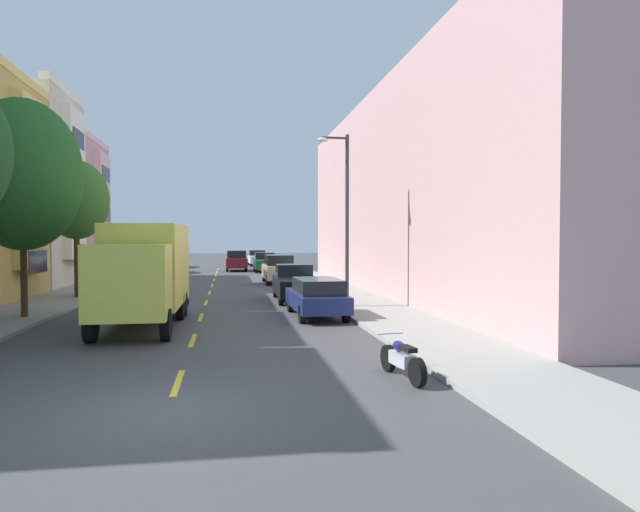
% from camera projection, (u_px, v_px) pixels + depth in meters
% --- Properties ---
extents(ground_plane, '(160.00, 160.00, 0.00)m').
position_uv_depth(ground_plane, '(213.00, 282.00, 39.45)').
color(ground_plane, '#424244').
extents(sidewalk_left, '(3.20, 120.00, 0.14)m').
position_uv_depth(sidewalk_left, '(101.00, 285.00, 36.34)').
color(sidewalk_left, '#99968E').
rests_on(sidewalk_left, ground_plane).
extents(sidewalk_right, '(3.20, 120.00, 0.14)m').
position_uv_depth(sidewalk_right, '(318.00, 282.00, 38.62)').
color(sidewalk_right, '#99968E').
rests_on(sidewalk_right, ground_plane).
extents(lane_centerline_dashes, '(0.14, 47.20, 0.01)m').
position_uv_depth(lane_centerline_dashes, '(211.00, 289.00, 34.03)').
color(lane_centerline_dashes, yellow).
rests_on(lane_centerline_dashes, ground_plane).
extents(townhouse_fifth_rose, '(11.52, 7.69, 10.65)m').
position_uv_depth(townhouse_fifth_rose, '(23.00, 211.00, 42.03)').
color(townhouse_fifth_rose, '#CC9E9E').
rests_on(townhouse_fifth_rose, ground_plane).
extents(apartment_block_opposite, '(10.00, 36.00, 11.00)m').
position_uv_depth(apartment_block_opposite, '(456.00, 195.00, 31.62)').
color(apartment_block_opposite, '#CC9E9E').
rests_on(apartment_block_opposite, ground_plane).
extents(street_tree_second, '(4.19, 4.19, 8.03)m').
position_uv_depth(street_tree_second, '(22.00, 175.00, 20.66)').
color(street_tree_second, '#47331E').
rests_on(street_tree_second, sidewalk_left).
extents(street_tree_third, '(3.17, 3.17, 6.80)m').
position_uv_depth(street_tree_third, '(76.00, 200.00, 27.96)').
color(street_tree_third, '#47331E').
rests_on(street_tree_third, sidewalk_left).
extents(street_lamp, '(1.35, 0.28, 7.34)m').
position_uv_depth(street_lamp, '(344.00, 208.00, 24.12)').
color(street_lamp, '#38383D').
rests_on(street_lamp, sidewalk_right).
extents(delivery_box_truck, '(2.48, 7.64, 3.52)m').
position_uv_depth(delivery_box_truck, '(145.00, 269.00, 19.54)').
color(delivery_box_truck, '#D8D84C').
rests_on(delivery_box_truck, ground_plane).
extents(parked_wagon_orange, '(1.88, 4.72, 1.50)m').
position_uv_depth(parked_wagon_orange, '(177.00, 260.00, 59.86)').
color(parked_wagon_orange, orange).
rests_on(parked_wagon_orange, ground_plane).
extents(parked_sedan_charcoal, '(1.88, 4.53, 1.43)m').
position_uv_depth(parked_sedan_charcoal, '(123.00, 282.00, 29.97)').
color(parked_sedan_charcoal, '#333338').
rests_on(parked_sedan_charcoal, ground_plane).
extents(parked_pickup_forest, '(2.06, 5.32, 1.73)m').
position_uv_depth(parked_pickup_forest, '(265.00, 263.00, 51.91)').
color(parked_pickup_forest, '#194C28').
rests_on(parked_pickup_forest, ground_plane).
extents(parked_sedan_red, '(1.88, 4.53, 1.43)m').
position_uv_depth(parked_sedan_red, '(161.00, 268.00, 44.74)').
color(parked_sedan_red, '#AD1E1E').
rests_on(parked_sedan_red, ground_plane).
extents(parked_suv_champagne, '(2.04, 4.84, 1.93)m').
position_uv_depth(parked_suv_champagne, '(279.00, 269.00, 38.37)').
color(parked_suv_champagne, tan).
rests_on(parked_suv_champagne, ground_plane).
extents(parked_wagon_navy, '(1.94, 4.74, 1.50)m').
position_uv_depth(parked_wagon_navy, '(317.00, 296.00, 21.70)').
color(parked_wagon_navy, navy).
rests_on(parked_wagon_navy, ground_plane).
extents(parked_pickup_white, '(2.15, 5.36, 1.73)m').
position_uv_depth(parked_pickup_white, '(258.00, 258.00, 63.57)').
color(parked_pickup_white, silver).
rests_on(parked_pickup_white, ground_plane).
extents(parked_suv_teal, '(2.02, 4.83, 1.93)m').
position_uv_depth(parked_suv_teal, '(167.00, 262.00, 50.08)').
color(parked_suv_teal, '#195B60').
rests_on(parked_suv_teal, ground_plane).
extents(parked_pickup_black, '(2.06, 5.32, 1.73)m').
position_uv_depth(parked_pickup_black, '(296.00, 284.00, 27.62)').
color(parked_pickup_black, black).
rests_on(parked_pickup_black, ground_plane).
extents(moving_burgundy_sedan, '(1.95, 4.80, 1.93)m').
position_uv_depth(moving_burgundy_sedan, '(236.00, 260.00, 53.34)').
color(moving_burgundy_sedan, maroon).
rests_on(moving_burgundy_sedan, ground_plane).
extents(parked_motorcycle, '(0.62, 2.05, 0.90)m').
position_uv_depth(parked_motorcycle, '(402.00, 360.00, 12.14)').
color(parked_motorcycle, black).
rests_on(parked_motorcycle, ground_plane).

